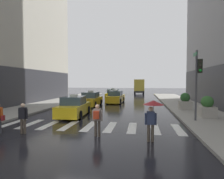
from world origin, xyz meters
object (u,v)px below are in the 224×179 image
at_px(taxi_lead, 74,107).
at_px(taxi_second, 91,100).
at_px(box_truck, 139,86).
at_px(taxi_third, 116,97).
at_px(planter_near_corner, 207,108).
at_px(taxi_fourth, 113,95).
at_px(traffic_light_pole, 198,75).
at_px(planter_mid_block, 185,102).
at_px(pedestrian_with_umbrella, 152,110).
at_px(pedestrian_plain_coat, 23,116).
at_px(pedestrian_with_backpack, 97,118).

height_order(taxi_lead, taxi_second, same).
bearing_deg(box_truck, taxi_second, -103.06).
height_order(taxi_third, planter_near_corner, taxi_third).
bearing_deg(taxi_fourth, traffic_light_pole, -63.63).
xyz_separation_m(taxi_fourth, planter_mid_block, (8.77, -11.46, 0.15)).
distance_m(taxi_second, planter_mid_block, 10.28).
relative_size(traffic_light_pole, taxi_second, 1.05).
xyz_separation_m(taxi_third, pedestrian_with_umbrella, (3.96, -16.08, 0.79)).
relative_size(box_truck, pedestrian_plain_coat, 4.59).
height_order(taxi_fourth, planter_near_corner, taxi_fourth).
distance_m(pedestrian_with_umbrella, planter_near_corner, 7.59).
bearing_deg(taxi_second, traffic_light_pole, -38.59).
relative_size(pedestrian_with_backpack, pedestrian_plain_coat, 1.00).
height_order(taxi_fourth, planter_mid_block, taxi_fourth).
distance_m(traffic_light_pole, planter_mid_block, 5.96).
height_order(pedestrian_with_umbrella, pedestrian_with_backpack, pedestrian_with_umbrella).
height_order(traffic_light_pole, pedestrian_with_umbrella, traffic_light_pole).
relative_size(pedestrian_plain_coat, planter_mid_block, 1.03).
height_order(taxi_third, pedestrian_with_backpack, taxi_third).
height_order(taxi_third, planter_mid_block, taxi_third).
bearing_deg(taxi_lead, pedestrian_with_umbrella, -44.16).
distance_m(traffic_light_pole, pedestrian_plain_coat, 11.25).
distance_m(taxi_lead, box_truck, 29.84).
bearing_deg(traffic_light_pole, taxi_second, 141.41).
height_order(pedestrian_with_umbrella, pedestrian_plain_coat, pedestrian_with_umbrella).
height_order(traffic_light_pole, pedestrian_plain_coat, traffic_light_pole).
xyz_separation_m(taxi_third, pedestrian_with_backpack, (1.22, -15.66, 0.25)).
xyz_separation_m(taxi_fourth, pedestrian_with_backpack, (2.37, -21.20, 0.25)).
bearing_deg(taxi_third, taxi_fourth, 101.70).
bearing_deg(planter_mid_block, taxi_lead, -155.59).
distance_m(box_truck, planter_near_corner, 29.57).
bearing_deg(pedestrian_with_backpack, taxi_lead, 121.03).
xyz_separation_m(taxi_lead, planter_near_corner, (10.35, 0.37, 0.15)).
relative_size(taxi_lead, taxi_third, 1.00).
bearing_deg(taxi_second, box_truck, 76.94).
relative_size(taxi_lead, pedestrian_with_umbrella, 2.38).
distance_m(box_truck, pedestrian_plain_coat, 35.35).
xyz_separation_m(taxi_lead, taxi_second, (-0.40, 6.62, 0.00)).
xyz_separation_m(taxi_third, planter_near_corner, (8.34, -9.92, 0.15)).
height_order(taxi_lead, planter_mid_block, taxi_lead).
height_order(pedestrian_with_backpack, planter_near_corner, planter_near_corner).
distance_m(traffic_light_pole, taxi_third, 13.70).
distance_m(pedestrian_plain_coat, planter_near_corner, 12.63).
xyz_separation_m(traffic_light_pole, planter_near_corner, (1.11, 1.44, -2.38)).
bearing_deg(taxi_fourth, box_truck, 73.50).
height_order(taxi_second, box_truck, box_truck).
bearing_deg(pedestrian_plain_coat, taxi_third, 79.70).
xyz_separation_m(taxi_second, box_truck, (5.29, 22.79, 1.13)).
distance_m(taxi_lead, pedestrian_with_backpack, 6.27).
relative_size(taxi_third, planter_mid_block, 2.89).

